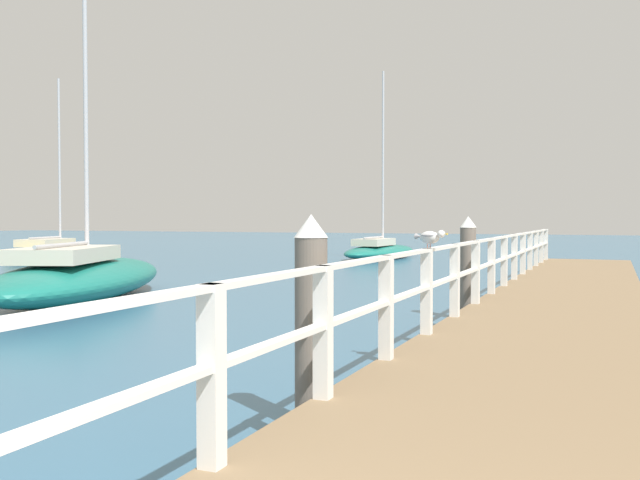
# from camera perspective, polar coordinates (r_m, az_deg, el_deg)

# --- Properties ---
(pier_deck) EXTENTS (2.63, 23.87, 0.45)m
(pier_deck) POSITION_cam_1_polar(r_m,az_deg,el_deg) (12.94, 19.10, -5.35)
(pier_deck) COLOR #846B4C
(pier_deck) RESTS_ON ground_plane
(pier_railing) EXTENTS (0.12, 22.39, 1.00)m
(pier_railing) POSITION_cam_1_polar(r_m,az_deg,el_deg) (12.99, 13.70, -1.51)
(pier_railing) COLOR silver
(pier_railing) RESTS_ON pier_deck
(dock_piling_near) EXTENTS (0.29, 0.29, 1.84)m
(dock_piling_near) POSITION_cam_1_polar(r_m,az_deg,el_deg) (6.07, -0.73, -6.54)
(dock_piling_near) COLOR #6B6056
(dock_piling_near) RESTS_ON ground_plane
(dock_piling_far) EXTENTS (0.29, 0.29, 1.84)m
(dock_piling_far) POSITION_cam_1_polar(r_m,az_deg,el_deg) (12.85, 11.86, -2.18)
(dock_piling_far) COLOR #6B6056
(dock_piling_far) RESTS_ON ground_plane
(seagull_foreground) EXTENTS (0.45, 0.26, 0.21)m
(seagull_foreground) POSITION_cam_1_polar(r_m,az_deg,el_deg) (8.42, 8.89, 0.26)
(seagull_foreground) COLOR white
(seagull_foreground) RESTS_ON pier_railing
(boat_0) EXTENTS (4.15, 7.43, 7.76)m
(boat_0) POSITION_cam_1_polar(r_m,az_deg,el_deg) (31.88, -20.60, -0.88)
(boat_0) COLOR gold
(boat_0) RESTS_ON ground_plane
(boat_1) EXTENTS (5.07, 8.00, 8.35)m
(boat_1) POSITION_cam_1_polar(r_m,az_deg,el_deg) (16.35, -18.83, -2.88)
(boat_1) COLOR #197266
(boat_1) RESTS_ON ground_plane
(boat_3) EXTENTS (2.41, 6.77, 8.39)m
(boat_3) POSITION_cam_1_polar(r_m,az_deg,el_deg) (31.52, 4.84, -0.82)
(boat_3) COLOR #197266
(boat_3) RESTS_ON ground_plane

